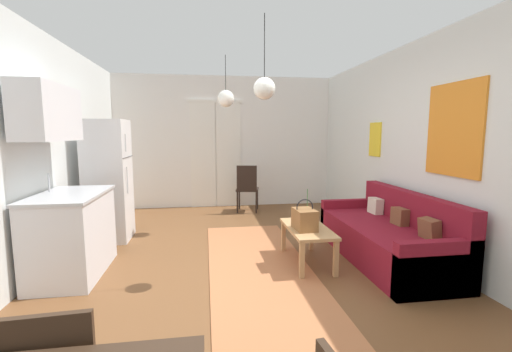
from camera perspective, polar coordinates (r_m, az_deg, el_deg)
name	(u,v)px	position (r m, az deg, el deg)	size (l,w,h in m)	color
ground_plane	(247,282)	(3.76, -1.55, -17.41)	(4.97, 7.76, 0.10)	brown
wall_back	(225,143)	(7.03, -5.29, 5.63)	(4.57, 0.13, 2.66)	white
wall_right	(446,150)	(4.31, 29.46, 3.84)	(0.12, 7.36, 2.66)	silver
wall_left	(3,154)	(3.86, -36.84, 3.01)	(0.12, 7.36, 2.66)	silver
area_rug	(259,268)	(3.96, 0.59, -15.20)	(1.13, 3.35, 0.01)	#B26B42
couch	(389,238)	(4.43, 21.59, -9.68)	(0.84, 2.03, 0.81)	maroon
coffee_table	(307,232)	(4.04, 8.68, -9.40)	(0.45, 0.92, 0.43)	tan
bamboo_vase	(307,216)	(4.06, 8.61, -6.74)	(0.09, 0.09, 0.44)	#47704C
handbag	(305,219)	(3.89, 8.20, -7.20)	(0.24, 0.32, 0.35)	brown
refrigerator	(108,181)	(5.20, -23.67, -0.71)	(0.58, 0.61, 1.70)	white
kitchen_counter	(67,207)	(4.10, -29.28, -4.60)	(0.64, 1.10, 2.01)	silver
accent_chair	(247,186)	(6.47, -1.49, -1.76)	(0.49, 0.48, 0.91)	black
pendant_lamp_near	(264,88)	(3.43, 1.42, 14.57)	(0.22, 0.22, 0.81)	black
pendant_lamp_far	(226,98)	(5.18, -5.12, 12.90)	(0.25, 0.25, 0.76)	black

